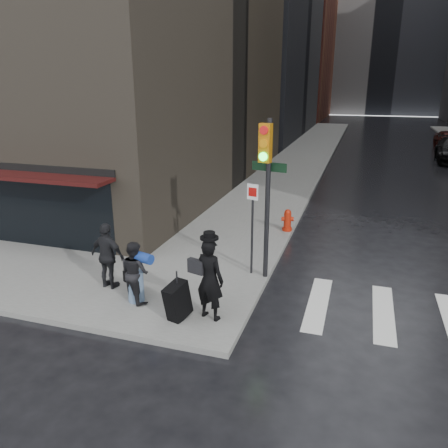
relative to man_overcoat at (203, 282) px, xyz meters
The scene contains 10 objects.
ground 1.68m from the man_overcoat, 141.67° to the left, with size 140.00×140.00×0.00m, color black.
sidewalk_left 27.84m from the man_overcoat, 92.10° to the left, with size 4.00×50.00×0.15m, color slate.
bldg_left_far 65.45m from the man_overcoat, 102.58° to the left, with size 22.00×20.00×26.00m, color brown.
bldg_distant 80.36m from the man_overcoat, 86.38° to the left, with size 40.00×12.00×32.00m, color slate.
storefront 8.50m from the man_overcoat, 161.35° to the left, with size 8.40×1.11×2.83m.
man_overcoat is the anchor object (origin of this frame).
man_jeans 1.93m from the man_overcoat, behind, with size 1.08×0.97×1.59m.
man_greycoat 3.06m from the man_overcoat, 165.81° to the left, with size 1.12×0.60×1.81m.
traffic_light 3.36m from the man_overcoat, 72.60° to the left, with size 1.08×0.60×4.42m.
fire_hydrant 6.99m from the man_overcoat, 83.58° to the left, with size 0.48×0.36×0.82m.
Camera 1 is at (4.25, -9.34, 5.44)m, focal length 35.00 mm.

